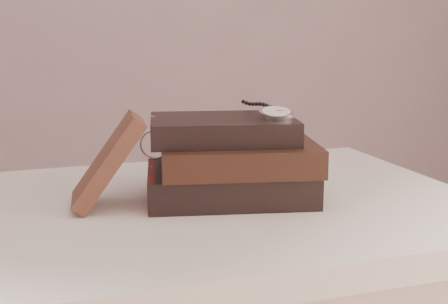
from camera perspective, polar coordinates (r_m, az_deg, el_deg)
name	(u,v)px	position (r m, az deg, el deg)	size (l,w,h in m)	color
table	(159,261)	(0.97, -6.11, -10.11)	(1.00, 0.60, 0.75)	silver
book_stack	(231,161)	(0.96, 0.66, -0.86)	(0.29, 0.23, 0.13)	black
journal	(108,161)	(0.92, -10.77, -0.84)	(0.02, 0.10, 0.16)	#3C1F17
pocket_watch	(275,113)	(0.94, 4.76, 3.66)	(0.06, 0.16, 0.02)	silver
eyeglasses	(171,144)	(1.03, -4.99, 0.78)	(0.13, 0.14, 0.05)	silver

